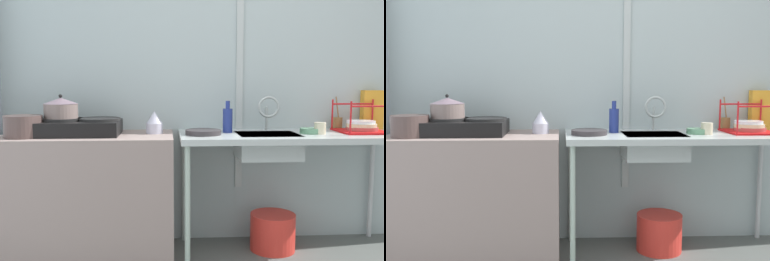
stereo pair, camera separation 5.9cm
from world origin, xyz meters
The scene contains 18 objects.
wall_back centered at (0.00, 1.66, 1.34)m, with size 4.56×0.10×2.68m, color #A9B8B9.
wall_metal_strip centered at (-0.14, 1.60, 1.47)m, with size 0.05×0.01×2.14m, color #B3BCBB.
counter_concrete centered at (-1.22, 1.31, 0.42)m, with size 1.14×0.60×0.85m, color gray.
counter_sink centered at (0.16, 1.31, 0.78)m, with size 1.53×0.60×0.85m.
stove centered at (-1.26, 1.31, 0.90)m, with size 0.53×0.39×0.11m.
pot_on_left_burner centered at (-1.39, 1.31, 1.03)m, with size 0.23×0.23×0.16m.
pot_beside_stove centered at (-1.60, 1.20, 0.92)m, with size 0.24×0.24×0.14m.
percolator centered at (-0.77, 1.36, 0.92)m, with size 0.11×0.11×0.15m.
sink_basin centered at (0.00, 1.29, 0.76)m, with size 0.42×0.35×0.17m, color #B3BCBB.
faucet centered at (0.04, 1.44, 1.01)m, with size 0.15×0.09×0.25m.
frying_pan centered at (-0.44, 1.27, 0.86)m, with size 0.24×0.24×0.03m, color #332E31.
dish_rack centered at (0.68, 1.35, 0.89)m, with size 0.32×0.33×0.23m.
cup_by_rack centered at (0.35, 1.26, 0.89)m, with size 0.08×0.08×0.08m, color beige.
small_bowl_on_drainboard centered at (0.30, 1.30, 0.86)m, with size 0.15×0.15×0.04m, color #5E9670.
bottle_by_sink centered at (-0.26, 1.38, 0.94)m, with size 0.07×0.07×0.22m.
cereal_box centered at (0.85, 1.55, 0.99)m, with size 0.15×0.08×0.29m, color gold.
utensil_jar centered at (0.59, 1.55, 0.89)m, with size 0.07×0.07×0.24m.
bucket_on_floor centered at (0.07, 1.35, 0.13)m, with size 0.32×0.32×0.26m, color red.
Camera 1 is at (-0.69, -1.55, 1.20)m, focal length 39.75 mm.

